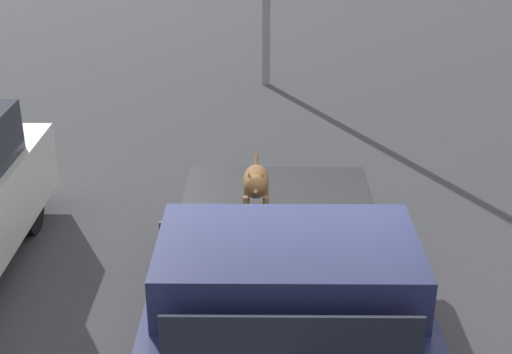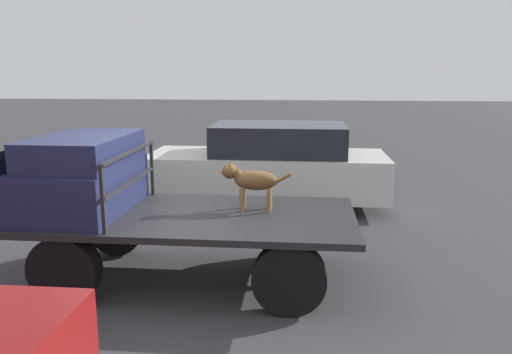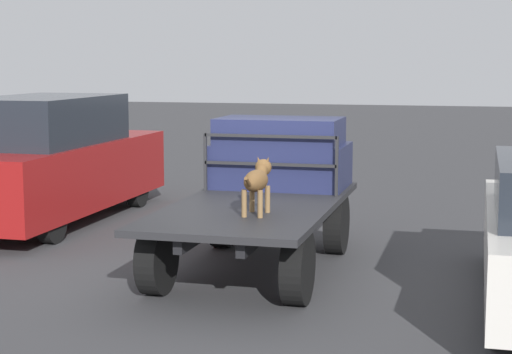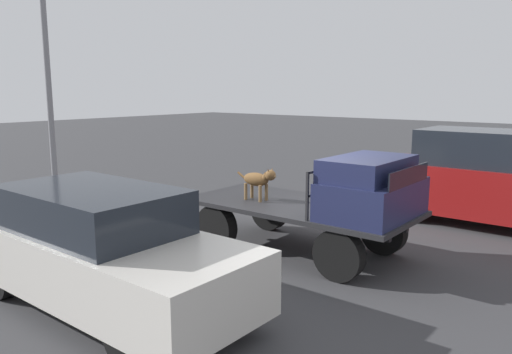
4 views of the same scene
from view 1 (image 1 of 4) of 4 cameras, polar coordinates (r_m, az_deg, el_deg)
ground_plane at (r=6.68m, az=1.90°, el=-13.28°), size 80.00×80.00×0.00m
flatbed_truck at (r=6.31m, az=1.98°, el=-8.73°), size 4.13×1.94×0.88m
truck_cab at (r=4.77m, az=2.50°, el=-10.74°), size 1.21×1.82×0.96m
truck_headboard at (r=5.28m, az=2.29°, el=-6.15°), size 0.04×1.82×0.78m
dog at (r=6.65m, az=-0.01°, el=-0.58°), size 0.92×0.25×0.64m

